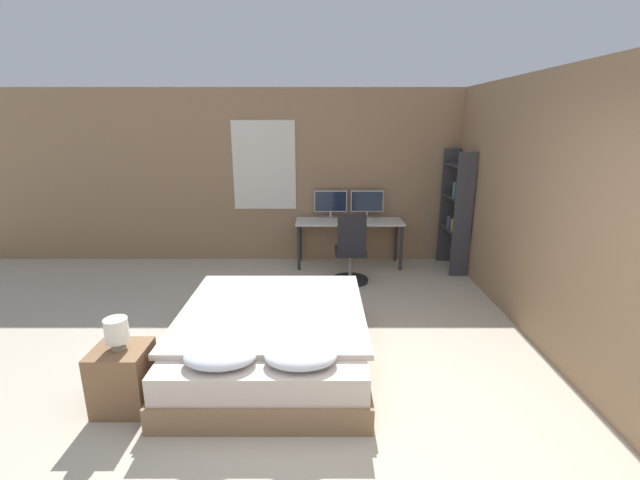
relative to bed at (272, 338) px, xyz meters
The scene contains 13 objects.
ground_plane 1.37m from the bed, 62.97° to the right, with size 20.00×20.00×0.00m, color #B2A893.
wall_back 3.41m from the bed, 79.28° to the left, with size 12.00×0.08×2.70m.
wall_side_right 2.90m from the bed, ahead, with size 0.06×12.00×2.70m.
bed is the anchor object (origin of this frame).
nightstand 1.29m from the bed, 149.13° to the right, with size 0.42×0.39×0.52m.
bedside_lamp 1.36m from the bed, 149.13° to the right, with size 0.18×0.18×0.25m.
desk 2.99m from the bed, 72.30° to the left, with size 1.65×0.55×0.73m.
monitor_left 3.15m from the bed, 78.40° to the left, with size 0.51×0.16×0.44m.
monitor_right 3.31m from the bed, 68.41° to the left, with size 0.51×0.16×0.44m.
keyboard 2.85m from the bed, 71.24° to the left, with size 0.36×0.13×0.02m.
computer_mouse 2.94m from the bed, 66.16° to the left, with size 0.07×0.05×0.04m.
office_chair 2.25m from the bed, 67.01° to the left, with size 0.52×0.52×1.01m.
bookshelf 3.69m from the bed, 46.56° to the left, with size 0.26×0.73×1.80m.
Camera 1 is at (-0.17, -2.41, 2.21)m, focal length 24.00 mm.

